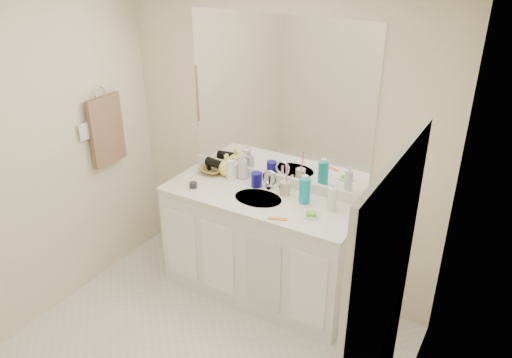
{
  "coord_description": "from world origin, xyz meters",
  "views": [
    {
      "loc": [
        1.64,
        -1.81,
        2.64
      ],
      "look_at": [
        0.0,
        0.97,
        1.05
      ],
      "focal_mm": 35.0,
      "sensor_mm": 36.0,
      "label": 1
    }
  ],
  "objects": [
    {
      "name": "wall_back",
      "position": [
        0.0,
        1.3,
        1.2
      ],
      "size": [
        2.6,
        0.02,
        2.4
      ],
      "primitive_type": "cube",
      "color": "beige",
      "rests_on": "floor"
    },
    {
      "name": "wall_left",
      "position": [
        -1.3,
        0.0,
        1.2
      ],
      "size": [
        0.02,
        2.6,
        2.4
      ],
      "primitive_type": "cube",
      "color": "beige",
      "rests_on": "floor"
    },
    {
      "name": "wall_right",
      "position": [
        1.3,
        0.0,
        1.2
      ],
      "size": [
        0.02,
        2.6,
        2.4
      ],
      "primitive_type": "cube",
      "color": "beige",
      "rests_on": "floor"
    },
    {
      "name": "vanity_cabinet",
      "position": [
        0.0,
        1.02,
        0.42
      ],
      "size": [
        1.5,
        0.55,
        0.85
      ],
      "primitive_type": "cube",
      "color": "white",
      "rests_on": "floor"
    },
    {
      "name": "countertop",
      "position": [
        0.0,
        1.02,
        0.86
      ],
      "size": [
        1.52,
        0.57,
        0.03
      ],
      "primitive_type": "cube",
      "color": "silver",
      "rests_on": "vanity_cabinet"
    },
    {
      "name": "backsplash",
      "position": [
        0.0,
        1.29,
        0.92
      ],
      "size": [
        1.52,
        0.03,
        0.08
      ],
      "primitive_type": "cube",
      "color": "white",
      "rests_on": "countertop"
    },
    {
      "name": "sink_basin",
      "position": [
        0.0,
        1.0,
        0.87
      ],
      "size": [
        0.37,
        0.37,
        0.02
      ],
      "primitive_type": "cylinder",
      "color": "beige",
      "rests_on": "countertop"
    },
    {
      "name": "faucet",
      "position": [
        0.0,
        1.18,
        0.94
      ],
      "size": [
        0.02,
        0.02,
        0.11
      ],
      "primitive_type": "cylinder",
      "color": "silver",
      "rests_on": "countertop"
    },
    {
      "name": "mirror",
      "position": [
        0.0,
        1.29,
        1.56
      ],
      "size": [
        1.48,
        0.01,
        1.2
      ],
      "primitive_type": "cube",
      "color": "white",
      "rests_on": "wall_back"
    },
    {
      "name": "blue_mug",
      "position": [
        -0.11,
        1.17,
        0.94
      ],
      "size": [
        0.08,
        0.08,
        0.11
      ],
      "primitive_type": "cylinder",
      "rotation": [
        0.0,
        0.0,
        0.01
      ],
      "color": "navy",
      "rests_on": "countertop"
    },
    {
      "name": "tan_cup",
      "position": [
        0.15,
        1.16,
        0.93
      ],
      "size": [
        0.1,
        0.1,
        0.11
      ],
      "primitive_type": "cylinder",
      "rotation": [
        0.0,
        0.0,
        -0.42
      ],
      "color": "beige",
      "rests_on": "countertop"
    },
    {
      "name": "toothbrush",
      "position": [
        0.16,
        1.16,
        1.03
      ],
      "size": [
        0.01,
        0.04,
        0.2
      ],
      "primitive_type": "cylinder",
      "rotation": [
        0.14,
        0.0,
        0.09
      ],
      "color": "#FF43AF",
      "rests_on": "tan_cup"
    },
    {
      "name": "mouthwash_bottle",
      "position": [
        0.32,
        1.12,
        0.98
      ],
      "size": [
        0.11,
        0.11,
        0.19
      ],
      "primitive_type": "cylinder",
      "rotation": [
        0.0,
        0.0,
        0.41
      ],
      "color": "#0D9B9E",
      "rests_on": "countertop"
    },
    {
      "name": "clear_pump_bottle",
      "position": [
        0.53,
        1.13,
        0.97
      ],
      "size": [
        0.07,
        0.07,
        0.17
      ],
      "primitive_type": "cylinder",
      "rotation": [
        0.0,
        0.0,
        0.03
      ],
      "color": "white",
      "rests_on": "countertop"
    },
    {
      "name": "soap_dish",
      "position": [
        0.46,
        0.95,
        0.89
      ],
      "size": [
        0.13,
        0.11,
        0.01
      ],
      "primitive_type": "cube",
      "rotation": [
        0.0,
        0.0,
        0.33
      ],
      "color": "silver",
      "rests_on": "countertop"
    },
    {
      "name": "green_soap",
      "position": [
        0.46,
        0.95,
        0.9
      ],
      "size": [
        0.08,
        0.07,
        0.03
      ],
      "primitive_type": "cube",
      "rotation": [
        0.0,
        0.0,
        0.36
      ],
      "color": "#6BC831",
      "rests_on": "soap_dish"
    },
    {
      "name": "orange_comb",
      "position": [
        0.27,
        0.81,
        0.88
      ],
      "size": [
        0.14,
        0.08,
        0.01
      ],
      "primitive_type": "cube",
      "rotation": [
        0.0,
        0.0,
        0.38
      ],
      "color": "orange",
      "rests_on": "countertop"
    },
    {
      "name": "dark_jar",
      "position": [
        -0.52,
        0.9,
        0.9
      ],
      "size": [
        0.07,
        0.07,
        0.04
      ],
      "primitive_type": "cylinder",
      "rotation": [
        0.0,
        0.0,
        0.16
      ],
      "color": "#222327",
      "rests_on": "countertop"
    },
    {
      "name": "extra_white_bottle",
      "position": [
        -0.34,
        1.16,
        0.96
      ],
      "size": [
        0.07,
        0.07,
        0.17
      ],
      "primitive_type": "cylinder",
      "rotation": [
        0.0,
        0.0,
        -0.33
      ],
      "color": "white",
      "rests_on": "countertop"
    },
    {
      "name": "soap_bottle_white",
      "position": [
        -0.27,
        1.23,
        0.99
      ],
      "size": [
        0.11,
        0.11,
        0.22
      ],
      "primitive_type": "imported",
      "rotation": [
        0.0,
        0.0,
        0.42
      ],
      "color": "silver",
      "rests_on": "countertop"
    },
    {
      "name": "soap_bottle_cream",
      "position": [
        -0.35,
        1.21,
        0.97
      ],
      "size": [
        0.09,
        0.09,
        0.18
      ],
      "primitive_type": "imported",
      "rotation": [
        0.0,
        0.0,
        0.03
      ],
      "color": "#F7E8C9",
      "rests_on": "countertop"
    },
    {
      "name": "soap_bottle_yellow",
      "position": [
        -0.42,
        1.22,
        0.97
      ],
      "size": [
        0.15,
        0.15,
        0.18
      ],
      "primitive_type": "imported",
      "rotation": [
        0.0,
        0.0,
        0.05
      ],
      "color": "#FAFD62",
      "rests_on": "countertop"
    },
    {
      "name": "wicker_basket",
      "position": [
        -0.55,
        1.2,
        0.91
      ],
      "size": [
        0.22,
        0.22,
        0.05
      ],
      "primitive_type": "imported",
      "rotation": [
        0.0,
        0.0,
        -0.04
      ],
      "color": "olive",
      "rests_on": "countertop"
    },
    {
      "name": "hair_dryer",
      "position": [
        -0.53,
        1.2,
        0.97
      ],
      "size": [
        0.15,
        0.09,
        0.07
      ],
      "primitive_type": "cylinder",
      "rotation": [
        0.0,
        1.57,
        -0.15
      ],
      "color": "black",
      "rests_on": "wicker_basket"
    },
    {
      "name": "towel_ring",
      "position": [
        -1.27,
        0.77,
        1.55
      ],
      "size": [
        0.01,
        0.11,
        0.11
      ],
      "primitive_type": "torus",
      "rotation": [
        0.0,
        1.57,
        0.0
      ],
      "color": "silver",
      "rests_on": "wall_left"
    },
    {
      "name": "hand_towel",
      "position": [
        -1.25,
        0.77,
        1.25
      ],
      "size": [
        0.04,
        0.32,
        0.55
      ],
      "primitive_type": "cube",
      "color": "brown",
      "rests_on": "towel_ring"
    },
    {
      "name": "switch_plate",
      "position": [
        -1.27,
        0.57,
        1.3
      ],
      "size": [
        0.01,
        0.08,
        0.13
      ],
      "primitive_type": "cube",
      "color": "silver",
      "rests_on": "wall_left"
    }
  ]
}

